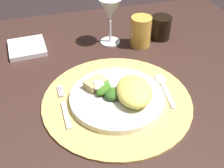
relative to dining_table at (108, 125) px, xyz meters
The scene contains 12 objects.
dining_table is the anchor object (origin of this frame).
placemat 0.12m from the dining_table, 65.91° to the right, with size 0.38×0.38×0.01m, color tan.
dinner_plate 0.14m from the dining_table, 65.91° to the right, with size 0.24×0.24×0.02m, color white.
pasta_serving 0.18m from the dining_table, 44.25° to the right, with size 0.12×0.09×0.04m, color #DCCE5A.
salad_greens 0.15m from the dining_table, 99.29° to the right, with size 0.07×0.10×0.03m.
bread_piece 0.15m from the dining_table, 154.00° to the left, with size 0.05×0.04×0.02m, color tan.
fork 0.18m from the dining_table, 165.68° to the right, with size 0.02×0.16×0.00m.
spoon 0.20m from the dining_table, ahead, with size 0.03×0.14×0.01m.
napkin 0.37m from the dining_table, 124.95° to the left, with size 0.11×0.12×0.02m, color white.
wine_glass 0.35m from the dining_table, 74.21° to the left, with size 0.07×0.07×0.15m.
amber_tumbler 0.32m from the dining_table, 52.92° to the left, with size 0.07×0.07×0.10m, color gold.
dark_tumbler 0.38m from the dining_table, 44.83° to the left, with size 0.07×0.07×0.08m, color black.
Camera 1 is at (-0.14, -0.57, 1.22)m, focal length 47.54 mm.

